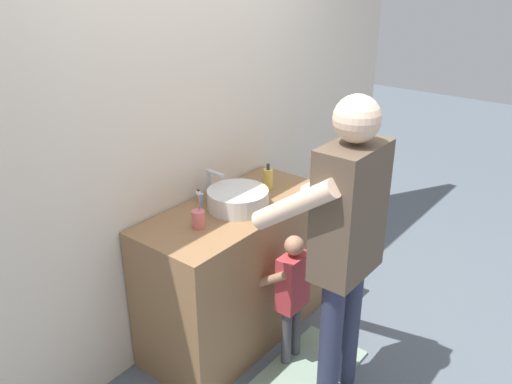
{
  "coord_description": "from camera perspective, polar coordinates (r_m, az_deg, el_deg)",
  "views": [
    {
      "loc": [
        -2.05,
        -1.48,
        2.18
      ],
      "look_at": [
        0.0,
        0.15,
        1.01
      ],
      "focal_mm": 37.12,
      "sensor_mm": 36.0,
      "label": 1
    }
  ],
  "objects": [
    {
      "name": "child_toddler",
      "position": [
        2.99,
        3.85,
        -10.38
      ],
      "size": [
        0.25,
        0.25,
        0.83
      ],
      "color": "#47474C",
      "rests_on": "ground"
    },
    {
      "name": "back_wall",
      "position": [
        3.04,
        -7.01,
        8.06
      ],
      "size": [
        4.4,
        0.08,
        2.7
      ],
      "color": "beige",
      "rests_on": "ground"
    },
    {
      "name": "toothbrush_cup",
      "position": [
        2.78,
        -6.22,
        -2.8
      ],
      "size": [
        0.07,
        0.07,
        0.21
      ],
      "color": "#D86666",
      "rests_on": "vanity_cabinet"
    },
    {
      "name": "soap_bottle",
      "position": [
        3.21,
        1.3,
        1.41
      ],
      "size": [
        0.06,
        0.06,
        0.17
      ],
      "color": "gold",
      "rests_on": "vanity_cabinet"
    },
    {
      "name": "bath_mat",
      "position": [
        3.23,
        5.87,
        -18.39
      ],
      "size": [
        0.64,
        0.4,
        0.02
      ],
      "primitive_type": "cube",
      "color": "gray",
      "rests_on": "ground"
    },
    {
      "name": "vanity_cabinet",
      "position": [
        3.22,
        -2.11,
        -8.68
      ],
      "size": [
        1.21,
        0.54,
        0.88
      ],
      "primitive_type": "cube",
      "color": "olive",
      "rests_on": "ground"
    },
    {
      "name": "adult_parent",
      "position": [
        2.56,
        9.58,
        -4.03
      ],
      "size": [
        0.51,
        0.54,
        1.64
      ],
      "color": "#2D334C",
      "rests_on": "ground"
    },
    {
      "name": "ground_plane",
      "position": [
        3.34,
        2.11,
        -16.78
      ],
      "size": [
        14.0,
        14.0,
        0.0
      ],
      "primitive_type": "plane",
      "color": "slate"
    },
    {
      "name": "faucet",
      "position": [
        3.09,
        -4.96,
        0.69
      ],
      "size": [
        0.18,
        0.14,
        0.18
      ],
      "color": "#B7BABF",
      "rests_on": "vanity_cabinet"
    },
    {
      "name": "sink_basin",
      "position": [
        2.97,
        -1.96,
        -0.74
      ],
      "size": [
        0.35,
        0.35,
        0.11
      ],
      "color": "silver",
      "rests_on": "vanity_cabinet"
    }
  ]
}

